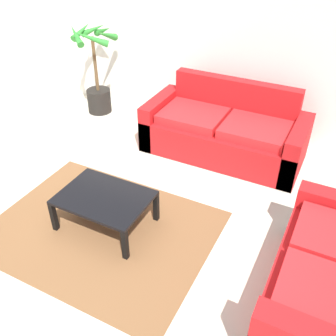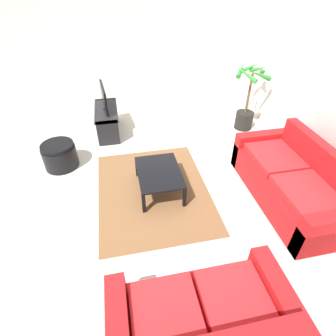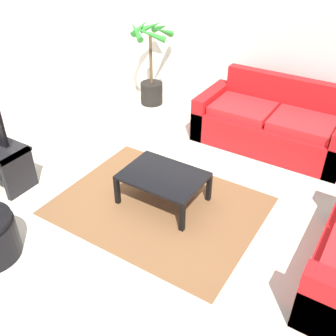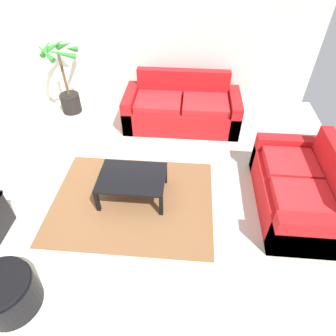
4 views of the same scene
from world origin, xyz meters
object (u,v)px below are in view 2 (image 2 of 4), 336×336
(couch_loveseat, at_px, (202,327))
(ottoman, at_px, (60,155))
(potted_palm, at_px, (247,104))
(couch_main, at_px, (291,183))
(tv_stand, at_px, (107,117))
(coffee_table, at_px, (159,174))
(tv, at_px, (104,97))

(couch_loveseat, distance_m, ottoman, 3.52)
(couch_loveseat, distance_m, potted_palm, 4.34)
(couch_loveseat, xyz_separation_m, potted_palm, (-3.78, 2.12, 0.25))
(couch_main, relative_size, couch_loveseat, 1.26)
(tv_stand, xyz_separation_m, coffee_table, (2.02, 0.72, -0.01))
(couch_loveseat, bearing_deg, potted_palm, 150.68)
(tv_stand, height_order, ottoman, tv_stand)
(potted_palm, bearing_deg, tv, -98.43)
(couch_main, distance_m, tv, 3.69)
(couch_loveseat, height_order, coffee_table, couch_loveseat)
(tv_stand, height_order, coffee_table, tv_stand)
(couch_loveseat, height_order, tv_stand, couch_loveseat)
(ottoman, bearing_deg, potted_palm, 99.70)
(ottoman, bearing_deg, couch_main, 65.78)
(couch_main, xyz_separation_m, coffee_table, (-0.58, -1.86, 0.02))
(tv, bearing_deg, couch_main, 44.88)
(couch_main, relative_size, tv_stand, 1.84)
(tv, relative_size, coffee_table, 0.88)
(potted_palm, bearing_deg, ottoman, -80.30)
(tv, distance_m, ottoman, 1.46)
(ottoman, bearing_deg, coffee_table, 58.33)
(couch_loveseat, relative_size, tv, 2.05)
(potted_palm, bearing_deg, couch_loveseat, -29.32)
(coffee_table, bearing_deg, tv, -160.34)
(tv_stand, bearing_deg, tv, 95.27)
(tv_stand, distance_m, coffee_table, 2.14)
(tv_stand, bearing_deg, coffee_table, 19.74)
(coffee_table, bearing_deg, ottoman, -121.67)
(couch_main, bearing_deg, potted_palm, 173.20)
(tv_stand, xyz_separation_m, tv, (-0.00, 0.00, 0.43))
(tv, distance_m, potted_palm, 2.88)
(coffee_table, bearing_deg, couch_loveseat, -0.03)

